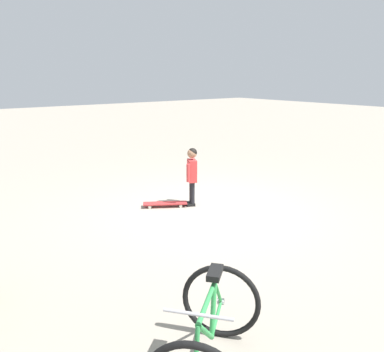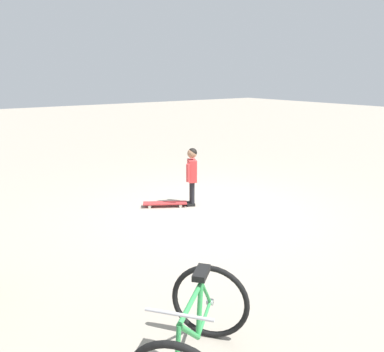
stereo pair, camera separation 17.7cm
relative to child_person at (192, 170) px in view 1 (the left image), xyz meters
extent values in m
plane|color=#9E9384|center=(-0.07, 0.39, -0.66)|extent=(50.00, 50.00, 0.00)
cylinder|color=black|center=(0.02, 0.05, -0.42)|extent=(0.08, 0.08, 0.42)
cube|color=black|center=(0.05, 0.04, -0.63)|extent=(0.17, 0.14, 0.05)
cylinder|color=black|center=(-0.03, -0.05, -0.42)|extent=(0.08, 0.08, 0.42)
cube|color=black|center=(0.00, -0.06, -0.63)|extent=(0.17, 0.14, 0.05)
cube|color=#D13838|center=(0.00, 0.00, -0.01)|extent=(0.23, 0.28, 0.40)
cylinder|color=#D13838|center=(0.16, 0.10, -0.01)|extent=(0.06, 0.06, 0.32)
cylinder|color=#D13838|center=(-0.12, -0.11, -0.01)|extent=(0.06, 0.06, 0.32)
sphere|color=#9E7051|center=(0.00, 0.00, 0.31)|extent=(0.17, 0.17, 0.17)
sphere|color=black|center=(-0.01, 0.00, 0.32)|extent=(0.16, 0.16, 0.16)
cube|color=#B22D2D|center=(0.44, -0.22, -0.59)|extent=(0.77, 0.58, 0.02)
cube|color=#B7B7BC|center=(0.68, -0.36, -0.61)|extent=(0.08, 0.11, 0.02)
cube|color=#B7B7BC|center=(0.21, -0.07, -0.61)|extent=(0.08, 0.11, 0.02)
cylinder|color=beige|center=(0.72, -0.30, -0.63)|extent=(0.06, 0.05, 0.06)
cylinder|color=beige|center=(0.64, -0.43, -0.63)|extent=(0.06, 0.05, 0.06)
cylinder|color=beige|center=(0.25, -0.01, -0.63)|extent=(0.06, 0.05, 0.06)
cylinder|color=beige|center=(0.17, -0.14, -0.63)|extent=(0.06, 0.05, 0.06)
torus|color=black|center=(2.02, 3.07, -0.30)|extent=(0.48, 0.58, 0.71)
cylinder|color=#B7B7BC|center=(2.02, 3.07, -0.30)|extent=(0.08, 0.08, 0.06)
cylinder|color=green|center=(2.54, 3.50, -0.13)|extent=(0.43, 0.36, 0.48)
cylinder|color=green|center=(2.50, 3.46, 0.09)|extent=(0.48, 0.40, 0.06)
cylinder|color=green|center=(2.31, 3.31, -0.12)|extent=(0.13, 0.12, 0.48)
cylinder|color=green|center=(2.18, 3.21, -0.33)|extent=(0.35, 0.29, 0.08)
cylinder|color=green|center=(2.14, 3.18, -0.11)|extent=(0.29, 0.24, 0.40)
cube|color=black|center=(2.27, 3.28, 0.16)|extent=(0.23, 0.22, 0.05)
cylinder|color=#B7B7BC|center=(2.73, 3.65, 0.18)|extent=(0.31, 0.37, 0.02)
camera|label=1|loc=(4.06, 5.33, 1.65)|focal=36.03mm
camera|label=2|loc=(3.92, 5.43, 1.65)|focal=36.03mm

